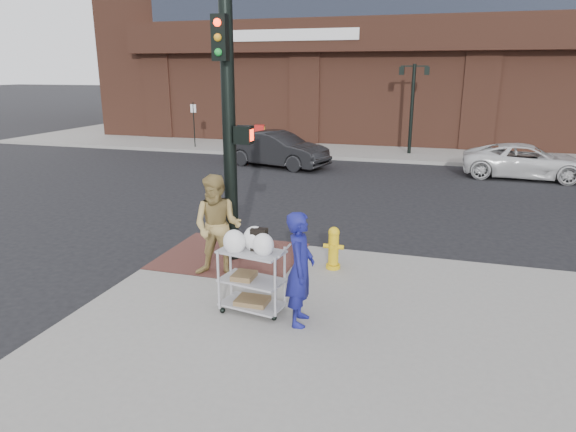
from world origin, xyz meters
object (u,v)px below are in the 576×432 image
(minivan_white, at_px, (527,161))
(fire_hydrant, at_px, (334,247))
(woman_blue, at_px, (300,269))
(pedestrian_tan, at_px, (218,227))
(utility_cart, at_px, (252,274))
(sedan_dark, at_px, (277,149))
(lamp_post, at_px, (412,99))
(traffic_signal_pole, at_px, (230,128))

(minivan_white, bearing_deg, fire_hydrant, 159.61)
(woman_blue, xyz_separation_m, pedestrian_tan, (-1.96, 1.36, 0.09))
(utility_cart, bearing_deg, minivan_white, 66.92)
(woman_blue, relative_size, sedan_dark, 0.40)
(lamp_post, height_order, fire_hydrant, lamp_post)
(traffic_signal_pole, distance_m, fire_hydrant, 3.06)
(traffic_signal_pole, xyz_separation_m, sedan_dark, (-2.63, 10.97, -2.10))
(sedan_dark, height_order, utility_cart, utility_cart)
(utility_cart, bearing_deg, traffic_signal_pole, 119.78)
(traffic_signal_pole, xyz_separation_m, fire_hydrant, (2.07, 0.07, -2.25))
(utility_cart, distance_m, fire_hydrant, 2.36)
(pedestrian_tan, bearing_deg, sedan_dark, 98.24)
(lamp_post, relative_size, woman_blue, 2.26)
(fire_hydrant, bearing_deg, pedestrian_tan, -153.56)
(woman_blue, height_order, utility_cart, woman_blue)
(minivan_white, bearing_deg, lamp_post, 52.81)
(traffic_signal_pole, distance_m, utility_cart, 3.19)
(traffic_signal_pole, bearing_deg, minivan_white, 58.56)
(lamp_post, relative_size, utility_cart, 2.87)
(pedestrian_tan, height_order, fire_hydrant, pedestrian_tan)
(pedestrian_tan, distance_m, fire_hydrant, 2.28)
(minivan_white, bearing_deg, traffic_signal_pole, 151.57)
(pedestrian_tan, relative_size, minivan_white, 0.43)
(minivan_white, bearing_deg, utility_cart, 159.92)
(traffic_signal_pole, relative_size, minivan_white, 1.11)
(pedestrian_tan, height_order, sedan_dark, pedestrian_tan)
(minivan_white, height_order, utility_cart, utility_cart)
(woman_blue, xyz_separation_m, fire_hydrant, (0.03, 2.34, -0.45))
(lamp_post, xyz_separation_m, utility_cart, (-1.26, -17.35, -1.84))
(traffic_signal_pole, distance_m, minivan_white, 13.57)
(lamp_post, height_order, pedestrian_tan, lamp_post)
(pedestrian_tan, relative_size, utility_cart, 1.39)
(woman_blue, bearing_deg, pedestrian_tan, 48.52)
(woman_blue, xyz_separation_m, minivan_white, (4.93, 13.69, -0.41))
(traffic_signal_pole, relative_size, fire_hydrant, 5.91)
(woman_blue, bearing_deg, traffic_signal_pole, 35.32)
(sedan_dark, bearing_deg, traffic_signal_pole, -151.21)
(traffic_signal_pole, height_order, woman_blue, traffic_signal_pole)
(pedestrian_tan, xyz_separation_m, minivan_white, (6.89, 12.33, -0.49))
(pedestrian_tan, bearing_deg, lamp_post, 76.95)
(sedan_dark, bearing_deg, minivan_white, -71.96)
(lamp_post, distance_m, sedan_dark, 6.91)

